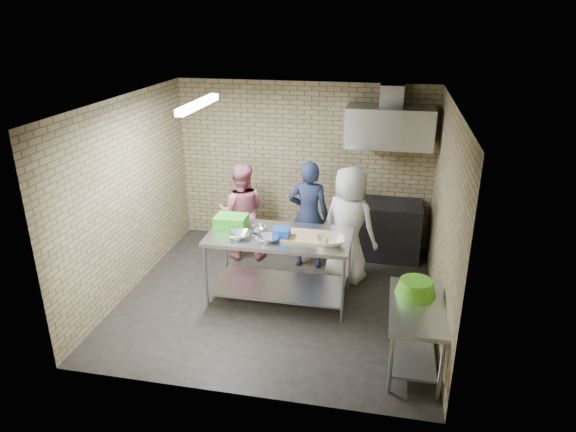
% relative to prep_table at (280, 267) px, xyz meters
% --- Properties ---
extents(floor, '(4.20, 4.20, 0.00)m').
position_rel_prep_table_xyz_m(floor, '(-0.03, 0.01, -0.48)').
color(floor, black).
rests_on(floor, ground).
extents(ceiling, '(4.20, 4.20, 0.00)m').
position_rel_prep_table_xyz_m(ceiling, '(-0.03, 0.01, 2.22)').
color(ceiling, black).
rests_on(ceiling, ground).
extents(back_wall, '(4.20, 0.06, 2.70)m').
position_rel_prep_table_xyz_m(back_wall, '(-0.03, 2.01, 0.87)').
color(back_wall, '#9C8761').
rests_on(back_wall, ground).
extents(front_wall, '(4.20, 0.06, 2.70)m').
position_rel_prep_table_xyz_m(front_wall, '(-0.03, -1.99, 0.87)').
color(front_wall, '#9C8761').
rests_on(front_wall, ground).
extents(left_wall, '(0.06, 4.00, 2.70)m').
position_rel_prep_table_xyz_m(left_wall, '(-2.13, 0.01, 0.87)').
color(left_wall, '#9C8761').
rests_on(left_wall, ground).
extents(right_wall, '(0.06, 4.00, 2.70)m').
position_rel_prep_table_xyz_m(right_wall, '(2.07, 0.01, 0.87)').
color(right_wall, '#9C8761').
rests_on(right_wall, ground).
extents(prep_table, '(1.91, 0.96, 0.96)m').
position_rel_prep_table_xyz_m(prep_table, '(0.00, 0.00, 0.00)').
color(prep_table, silver).
rests_on(prep_table, floor).
extents(side_counter, '(0.60, 1.20, 0.75)m').
position_rel_prep_table_xyz_m(side_counter, '(1.77, -1.09, -0.10)').
color(side_counter, silver).
rests_on(side_counter, floor).
extents(stove, '(1.20, 0.70, 0.90)m').
position_rel_prep_table_xyz_m(stove, '(1.32, 1.66, -0.03)').
color(stove, black).
rests_on(stove, floor).
extents(range_hood, '(1.30, 0.60, 0.60)m').
position_rel_prep_table_xyz_m(range_hood, '(1.32, 1.71, 1.62)').
color(range_hood, silver).
rests_on(range_hood, back_wall).
extents(hood_duct, '(0.35, 0.30, 0.30)m').
position_rel_prep_table_xyz_m(hood_duct, '(1.32, 1.86, 2.07)').
color(hood_duct, '#A5A8AD').
rests_on(hood_duct, back_wall).
extents(wall_shelf, '(0.80, 0.20, 0.04)m').
position_rel_prep_table_xyz_m(wall_shelf, '(1.62, 1.90, 1.44)').
color(wall_shelf, '#3F2B19').
rests_on(wall_shelf, back_wall).
extents(fluorescent_fixture, '(0.10, 1.25, 0.08)m').
position_rel_prep_table_xyz_m(fluorescent_fixture, '(-1.03, 0.01, 2.16)').
color(fluorescent_fixture, white).
rests_on(fluorescent_fixture, ceiling).
extents(green_crate, '(0.42, 0.32, 0.17)m').
position_rel_prep_table_xyz_m(green_crate, '(-0.70, 0.12, 0.56)').
color(green_crate, green).
rests_on(green_crate, prep_table).
extents(blue_tub, '(0.21, 0.21, 0.14)m').
position_rel_prep_table_xyz_m(blue_tub, '(0.05, -0.10, 0.55)').
color(blue_tub, '#1748AE').
rests_on(blue_tub, prep_table).
extents(cutting_board, '(0.58, 0.45, 0.03)m').
position_rel_prep_table_xyz_m(cutting_board, '(0.35, -0.02, 0.49)').
color(cutting_board, tan).
rests_on(cutting_board, prep_table).
extents(mixing_bowl_a, '(0.36, 0.36, 0.07)m').
position_rel_prep_table_xyz_m(mixing_bowl_a, '(-0.50, -0.20, 0.51)').
color(mixing_bowl_a, '#BABBC1').
rests_on(mixing_bowl_a, prep_table).
extents(mixing_bowl_b, '(0.28, 0.28, 0.07)m').
position_rel_prep_table_xyz_m(mixing_bowl_b, '(-0.30, 0.05, 0.51)').
color(mixing_bowl_b, '#B0B3B7').
rests_on(mixing_bowl_b, prep_table).
extents(mixing_bowl_c, '(0.34, 0.34, 0.07)m').
position_rel_prep_table_xyz_m(mixing_bowl_c, '(-0.10, -0.22, 0.51)').
color(mixing_bowl_c, silver).
rests_on(mixing_bowl_c, prep_table).
extents(ceramic_bowl, '(0.45, 0.45, 0.09)m').
position_rel_prep_table_xyz_m(ceramic_bowl, '(0.70, -0.15, 0.52)').
color(ceramic_bowl, beige).
rests_on(ceramic_bowl, prep_table).
extents(green_basin, '(0.46, 0.46, 0.17)m').
position_rel_prep_table_xyz_m(green_basin, '(1.75, -0.84, 0.36)').
color(green_basin, '#59C626').
rests_on(green_basin, side_counter).
extents(bottle_red, '(0.07, 0.07, 0.18)m').
position_rel_prep_table_xyz_m(bottle_red, '(1.37, 1.90, 1.55)').
color(bottle_red, '#B22619').
rests_on(bottle_red, wall_shelf).
extents(bottle_green, '(0.06, 0.06, 0.15)m').
position_rel_prep_table_xyz_m(bottle_green, '(1.77, 1.90, 1.54)').
color(bottle_green, green).
rests_on(bottle_green, wall_shelf).
extents(man_navy, '(0.63, 0.42, 1.69)m').
position_rel_prep_table_xyz_m(man_navy, '(0.22, 1.05, 0.37)').
color(man_navy, '#151B34').
rests_on(man_navy, floor).
extents(woman_pink, '(0.84, 0.71, 1.55)m').
position_rel_prep_table_xyz_m(woman_pink, '(-0.87, 1.15, 0.30)').
color(woman_pink, '#CB6B7C').
rests_on(woman_pink, floor).
extents(woman_white, '(1.00, 0.87, 1.73)m').
position_rel_prep_table_xyz_m(woman_white, '(0.86, 0.75, 0.39)').
color(woman_white, silver).
rests_on(woman_white, floor).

